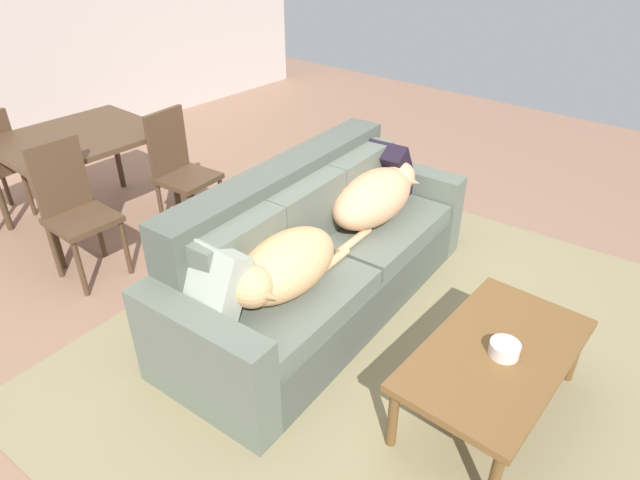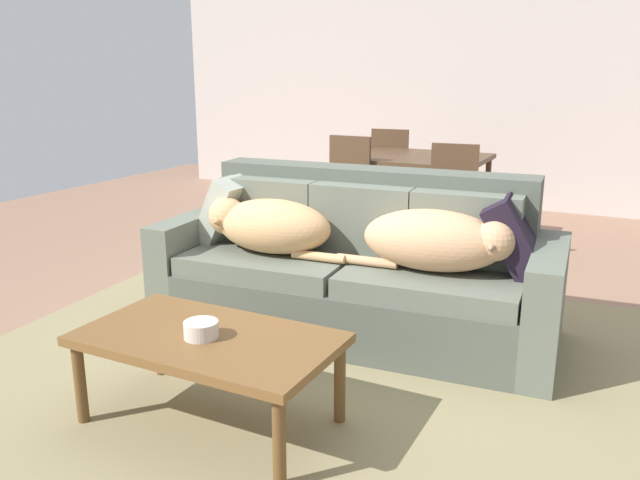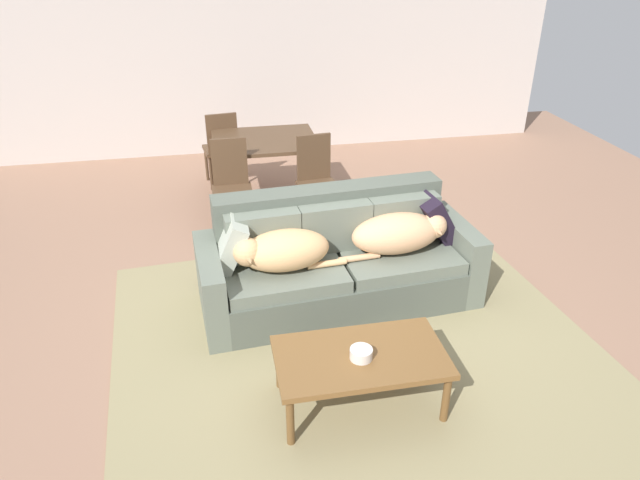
{
  "view_description": "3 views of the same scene",
  "coord_description": "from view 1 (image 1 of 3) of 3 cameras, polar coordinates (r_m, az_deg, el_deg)",
  "views": [
    {
      "loc": [
        -2.03,
        -1.83,
        2.24
      ],
      "look_at": [
        0.08,
        -0.05,
        0.54
      ],
      "focal_mm": 30.61,
      "sensor_mm": 36.0,
      "label": 1
    },
    {
      "loc": [
        1.58,
        -3.24,
        1.49
      ],
      "look_at": [
        -0.07,
        -0.04,
        0.53
      ],
      "focal_mm": 36.32,
      "sensor_mm": 36.0,
      "label": 2
    },
    {
      "loc": [
        -0.79,
        -3.98,
        2.77
      ],
      "look_at": [
        -0.05,
        -0.2,
        0.7
      ],
      "focal_mm": 32.31,
      "sensor_mm": 36.0,
      "label": 3
    }
  ],
  "objects": [
    {
      "name": "bowl_on_coffee_table",
      "position": [
        2.77,
        18.72,
        -10.75
      ],
      "size": [
        0.14,
        0.14,
        0.07
      ],
      "primitive_type": "cylinder",
      "color": "silver",
      "rests_on": "coffee_table"
    },
    {
      "name": "dog_on_right_cushion",
      "position": [
        3.59,
        5.83,
        4.61
      ],
      "size": [
        0.93,
        0.44,
        0.32
      ],
      "rotation": [
        0.0,
        0.0,
        0.08
      ],
      "color": "tan",
      "rests_on": "couch"
    },
    {
      "name": "dining_chair_near_left",
      "position": [
        4.01,
        -24.33,
        3.23
      ],
      "size": [
        0.4,
        0.4,
        0.95
      ],
      "rotation": [
        0.0,
        0.0,
        0.01
      ],
      "color": "#4E3724",
      "rests_on": "ground"
    },
    {
      "name": "dining_table",
      "position": [
        4.62,
        -23.93,
        9.15
      ],
      "size": [
        1.14,
        0.95,
        0.76
      ],
      "color": "#4E3724",
      "rests_on": "ground"
    },
    {
      "name": "throw_pillow_by_left_arm",
      "position": [
        2.77,
        -11.79,
        -4.49
      ],
      "size": [
        0.3,
        0.41,
        0.43
      ],
      "primitive_type": "cube",
      "rotation": [
        0.0,
        0.44,
        -0.0
      ],
      "color": "#A8AF9D",
      "rests_on": "couch"
    },
    {
      "name": "ground_plane",
      "position": [
        3.53,
        -1.44,
        -7.75
      ],
      "size": [
        10.0,
        10.0,
        0.0
      ],
      "primitive_type": "plane",
      "color": "#936D56"
    },
    {
      "name": "coffee_table",
      "position": [
        2.84,
        17.9,
        -11.63
      ],
      "size": [
        1.09,
        0.61,
        0.41
      ],
      "color": "brown",
      "rests_on": "ground"
    },
    {
      "name": "dining_chair_near_right",
      "position": [
        4.42,
        -14.46,
        7.45
      ],
      "size": [
        0.44,
        0.44,
        0.93
      ],
      "rotation": [
        0.0,
        0.0,
        0.11
      ],
      "color": "#4E3724",
      "rests_on": "ground"
    },
    {
      "name": "throw_pillow_by_right_arm",
      "position": [
        3.95,
        6.5,
        7.53
      ],
      "size": [
        0.38,
        0.45,
        0.43
      ],
      "primitive_type": "cube",
      "rotation": [
        0.0,
        -0.53,
        0.11
      ],
      "color": "black",
      "rests_on": "couch"
    },
    {
      "name": "couch",
      "position": [
        3.43,
        -0.42,
        -1.8
      ],
      "size": [
        2.32,
        1.04,
        0.92
      ],
      "rotation": [
        0.0,
        0.0,
        0.08
      ],
      "color": "#4F564B",
      "rests_on": "ground"
    },
    {
      "name": "area_rug",
      "position": [
        3.33,
        9.09,
        -11.09
      ],
      "size": [
        3.8,
        3.57,
        0.01
      ],
      "primitive_type": "cube",
      "rotation": [
        0.0,
        0.0,
        0.08
      ],
      "color": "#8D815A",
      "rests_on": "ground"
    },
    {
      "name": "dog_on_left_cushion",
      "position": [
        2.88,
        -3.87,
        -2.82
      ],
      "size": [
        0.87,
        0.44,
        0.31
      ],
      "rotation": [
        0.0,
        0.0,
        0.08
      ],
      "color": "tan",
      "rests_on": "couch"
    }
  ]
}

